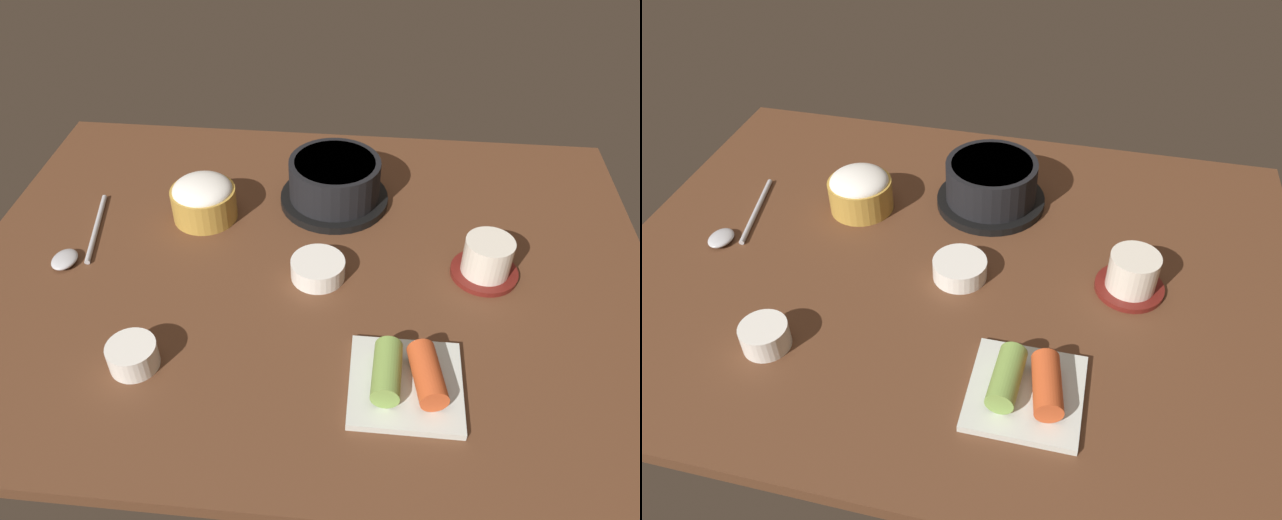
{
  "view_description": "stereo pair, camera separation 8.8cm",
  "coord_description": "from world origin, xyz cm",
  "views": [
    {
      "loc": [
        8.59,
        -67.53,
        62.97
      ],
      "look_at": [
        2.0,
        -2.0,
        5.0
      ],
      "focal_mm": 35.04,
      "sensor_mm": 36.0,
      "label": 1
    },
    {
      "loc": [
        17.23,
        -66.08,
        62.97
      ],
      "look_at": [
        2.0,
        -2.0,
        5.0
      ],
      "focal_mm": 35.04,
      "sensor_mm": 36.0,
      "label": 2
    }
  ],
  "objects": [
    {
      "name": "stone_pot",
      "position": [
        2.53,
        16.23,
        5.86
      ],
      "size": [
        17.65,
        17.65,
        7.76
      ],
      "color": "black",
      "rests_on": "dining_table"
    },
    {
      "name": "kimchi_plate",
      "position": [
        14.14,
        -20.59,
        3.63
      ],
      "size": [
        13.48,
        13.48,
        4.43
      ],
      "color": "silver",
      "rests_on": "dining_table"
    },
    {
      "name": "banchan_cup_center",
      "position": [
        1.71,
        -2.13,
        3.56
      ],
      "size": [
        7.76,
        7.76,
        2.87
      ],
      "color": "white",
      "rests_on": "dining_table"
    },
    {
      "name": "spoon",
      "position": [
        -34.96,
        -0.33,
        2.61
      ],
      "size": [
        5.51,
        18.63,
        1.35
      ],
      "color": "#B7B7BC",
      "rests_on": "dining_table"
    },
    {
      "name": "side_bowl_near",
      "position": [
        -19.21,
        -20.46,
        3.83
      ],
      "size": [
        6.18,
        6.18,
        3.42
      ],
      "color": "white",
      "rests_on": "dining_table"
    },
    {
      "name": "tea_cup_with_saucer",
      "position": [
        25.44,
        0.65,
        4.88
      ],
      "size": [
        9.61,
        9.61,
        6.11
      ],
      "color": "maroon",
      "rests_on": "dining_table"
    },
    {
      "name": "rice_bowl",
      "position": [
        -17.63,
        10.19,
        5.52
      ],
      "size": [
        10.18,
        10.18,
        6.93
      ],
      "color": "#B78C38",
      "rests_on": "dining_table"
    },
    {
      "name": "dining_table",
      "position": [
        0.0,
        0.0,
        1.0
      ],
      "size": [
        100.0,
        76.0,
        2.0
      ],
      "primitive_type": "cube",
      "color": "#56331E",
      "rests_on": "ground"
    }
  ]
}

